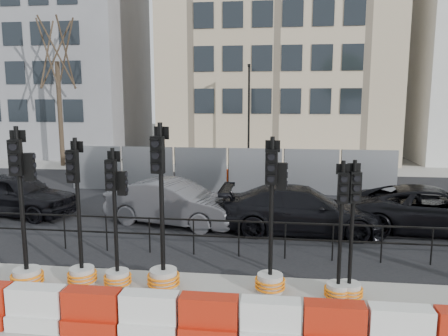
# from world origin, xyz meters

# --- Properties ---
(ground) EXTENTS (120.00, 120.00, 0.00)m
(ground) POSITION_xyz_m (0.00, 0.00, 0.00)
(ground) COLOR #51514C
(ground) RESTS_ON ground
(road) EXTENTS (40.00, 14.00, 0.03)m
(road) POSITION_xyz_m (0.00, 7.00, 0.01)
(road) COLOR black
(road) RESTS_ON ground
(sidewalk_far) EXTENTS (40.00, 4.00, 0.02)m
(sidewalk_far) POSITION_xyz_m (0.00, 16.00, 0.01)
(sidewalk_far) COLOR gray
(sidewalk_far) RESTS_ON ground
(building_grey) EXTENTS (11.00, 9.06, 14.00)m
(building_grey) POSITION_xyz_m (-14.00, 21.99, 7.00)
(building_grey) COLOR gray
(building_grey) RESTS_ON ground
(building_cream) EXTENTS (15.00, 10.06, 18.00)m
(building_cream) POSITION_xyz_m (2.00, 21.99, 9.00)
(building_cream) COLOR beige
(building_cream) RESTS_ON ground
(kerb_railing) EXTENTS (18.00, 0.04, 1.00)m
(kerb_railing) POSITION_xyz_m (0.00, 1.20, 0.69)
(kerb_railing) COLOR black
(kerb_railing) RESTS_ON ground
(heras_fencing) EXTENTS (14.33, 1.72, 2.00)m
(heras_fencing) POSITION_xyz_m (-0.49, 9.71, 0.71)
(heras_fencing) COLOR gray
(heras_fencing) RESTS_ON ground
(lamp_post_far) EXTENTS (0.12, 0.56, 6.00)m
(lamp_post_far) POSITION_xyz_m (0.50, 14.98, 3.22)
(lamp_post_far) COLOR black
(lamp_post_far) RESTS_ON ground
(tree_bare_far) EXTENTS (2.00, 2.00, 9.00)m
(tree_bare_far) POSITION_xyz_m (-11.00, 15.50, 6.65)
(tree_bare_far) COLOR #473828
(tree_bare_far) RESTS_ON ground
(barrier_row) EXTENTS (15.70, 0.50, 0.80)m
(barrier_row) POSITION_xyz_m (-0.00, -2.80, 0.37)
(barrier_row) COLOR #AA2B0D
(barrier_row) RESTS_ON ground
(traffic_signal_b) EXTENTS (0.70, 0.70, 3.56)m
(traffic_signal_b) POSITION_xyz_m (-3.25, -1.22, 0.85)
(traffic_signal_b) COLOR beige
(traffic_signal_b) RESTS_ON ground
(traffic_signal_c) EXTENTS (0.65, 0.65, 3.31)m
(traffic_signal_c) POSITION_xyz_m (-2.13, -0.94, 0.68)
(traffic_signal_c) COLOR beige
(traffic_signal_c) RESTS_ON ground
(traffic_signal_d) EXTENTS (0.61, 0.61, 3.11)m
(traffic_signal_d) POSITION_xyz_m (-1.28, -0.95, 0.74)
(traffic_signal_d) COLOR beige
(traffic_signal_d) RESTS_ON ground
(traffic_signal_e) EXTENTS (0.72, 0.72, 3.64)m
(traffic_signal_e) POSITION_xyz_m (-0.27, -0.91, 0.75)
(traffic_signal_e) COLOR beige
(traffic_signal_e) RESTS_ON ground
(traffic_signal_f) EXTENTS (0.66, 0.66, 3.37)m
(traffic_signal_f) POSITION_xyz_m (2.07, -0.80, 0.80)
(traffic_signal_f) COLOR beige
(traffic_signal_f) RESTS_ON ground
(traffic_signal_g) EXTENTS (0.58, 0.58, 2.93)m
(traffic_signal_g) POSITION_xyz_m (3.69, -0.93, 0.61)
(traffic_signal_g) COLOR beige
(traffic_signal_g) RESTS_ON ground
(traffic_signal_h) EXTENTS (0.58, 0.58, 2.92)m
(traffic_signal_h) POSITION_xyz_m (3.46, -0.98, 0.60)
(traffic_signal_h) COLOR beige
(traffic_signal_h) RESTS_ON ground
(car_a) EXTENTS (3.40, 5.12, 1.53)m
(car_a) POSITION_xyz_m (-7.06, 4.44, 0.76)
(car_a) COLOR black
(car_a) RESTS_ON ground
(car_b) EXTENTS (3.68, 5.22, 1.48)m
(car_b) POSITION_xyz_m (-1.22, 3.98, 0.74)
(car_b) COLOR #48484D
(car_b) RESTS_ON ground
(car_c) EXTENTS (2.14, 5.04, 1.45)m
(car_c) POSITION_xyz_m (2.92, 3.59, 0.73)
(car_c) COLOR black
(car_c) RESTS_ON ground
(car_d) EXTENTS (3.17, 5.51, 1.43)m
(car_d) POSITION_xyz_m (7.00, 4.15, 0.71)
(car_d) COLOR black
(car_d) RESTS_ON ground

